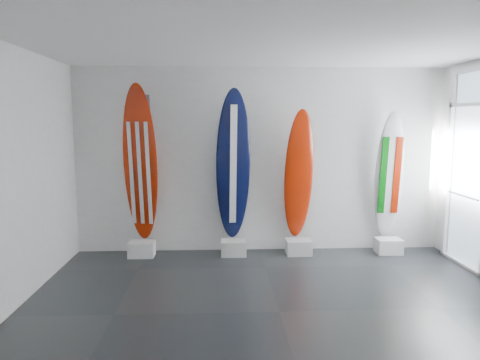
{
  "coord_description": "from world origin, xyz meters",
  "views": [
    {
      "loc": [
        -0.66,
        -4.8,
        2.14
      ],
      "look_at": [
        -0.38,
        1.4,
        1.32
      ],
      "focal_mm": 33.57,
      "sensor_mm": 36.0,
      "label": 1
    }
  ],
  "objects_px": {
    "surfboard_navy": "(233,165)",
    "surfboard_swiss": "(299,175)",
    "surfboard_usa": "(140,163)",
    "surfboard_italy": "(389,176)"
  },
  "relations": [
    {
      "from": "surfboard_swiss",
      "to": "surfboard_navy",
      "type": "bearing_deg",
      "value": 172.05
    },
    {
      "from": "surfboard_navy",
      "to": "surfboard_italy",
      "type": "bearing_deg",
      "value": -7.2
    },
    {
      "from": "surfboard_navy",
      "to": "surfboard_swiss",
      "type": "bearing_deg",
      "value": -7.2
    },
    {
      "from": "surfboard_usa",
      "to": "surfboard_italy",
      "type": "xyz_separation_m",
      "value": [
        3.99,
        0.0,
        -0.22
      ]
    },
    {
      "from": "surfboard_usa",
      "to": "surfboard_navy",
      "type": "bearing_deg",
      "value": 12.76
    },
    {
      "from": "surfboard_usa",
      "to": "surfboard_italy",
      "type": "relative_size",
      "value": 1.21
    },
    {
      "from": "surfboard_navy",
      "to": "surfboard_swiss",
      "type": "height_order",
      "value": "surfboard_navy"
    },
    {
      "from": "surfboard_usa",
      "to": "surfboard_italy",
      "type": "bearing_deg",
      "value": 12.76
    },
    {
      "from": "surfboard_usa",
      "to": "surfboard_swiss",
      "type": "relative_size",
      "value": 1.18
    },
    {
      "from": "surfboard_usa",
      "to": "surfboard_swiss",
      "type": "distance_m",
      "value": 2.52
    }
  ]
}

